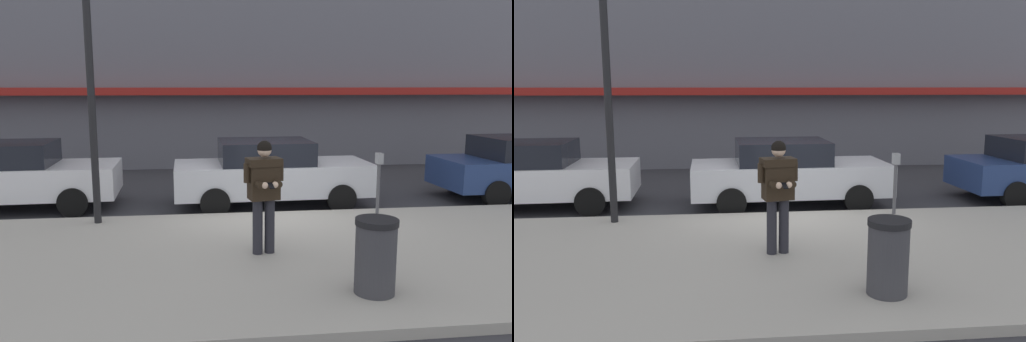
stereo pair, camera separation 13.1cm
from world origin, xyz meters
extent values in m
plane|color=#333338|center=(0.00, 0.00, 0.00)|extent=(80.00, 80.00, 0.00)
cube|color=#A8A399|center=(1.00, -2.85, 0.07)|extent=(32.00, 5.30, 0.14)
cube|color=silver|center=(1.00, 0.05, 0.00)|extent=(28.00, 0.12, 0.01)
cube|color=maroon|center=(1.00, 6.15, 2.60)|extent=(26.60, 0.70, 0.24)
cube|color=silver|center=(-5.57, 1.22, 0.67)|extent=(4.55, 1.96, 0.70)
cube|color=black|center=(-5.75, 1.21, 1.28)|extent=(2.12, 1.70, 0.52)
cylinder|color=black|center=(-4.20, 2.12, 0.32)|extent=(0.65, 0.24, 0.64)
cylinder|color=black|center=(-4.15, 0.41, 0.32)|extent=(0.65, 0.24, 0.64)
cube|color=silver|center=(0.24, 0.91, 0.67)|extent=(4.54, 1.92, 0.70)
cube|color=black|center=(0.06, 0.91, 1.28)|extent=(2.11, 1.68, 0.52)
cylinder|color=black|center=(1.61, 1.80, 0.32)|extent=(0.64, 0.23, 0.64)
cylinder|color=black|center=(1.65, 0.09, 0.32)|extent=(0.64, 0.23, 0.64)
cylinder|color=black|center=(-1.18, 1.74, 0.32)|extent=(0.64, 0.23, 0.64)
cylinder|color=black|center=(-1.14, 0.03, 0.32)|extent=(0.64, 0.23, 0.64)
cylinder|color=black|center=(5.26, 1.81, 0.32)|extent=(0.65, 0.24, 0.64)
cylinder|color=black|center=(5.32, 0.10, 0.32)|extent=(0.65, 0.24, 0.64)
cylinder|color=#23232B|center=(-0.38, -2.79, 0.58)|extent=(0.16, 0.16, 0.88)
cylinder|color=#23232B|center=(-0.58, -2.83, 0.58)|extent=(0.16, 0.16, 0.88)
cube|color=black|center=(-0.48, -2.81, 1.34)|extent=(0.51, 0.38, 0.64)
cube|color=black|center=(-0.48, -2.81, 1.61)|extent=(0.57, 0.43, 0.12)
cylinder|color=black|center=(-0.22, -2.76, 1.45)|extent=(0.11, 0.11, 0.30)
cylinder|color=black|center=(-0.31, -2.94, 1.30)|extent=(0.15, 0.31, 0.10)
sphere|color=beige|center=(-0.35, -3.09, 1.30)|extent=(0.10, 0.10, 0.10)
cylinder|color=black|center=(-0.75, -2.86, 1.45)|extent=(0.11, 0.11, 0.30)
cylinder|color=black|center=(-0.60, -3.00, 1.30)|extent=(0.15, 0.31, 0.10)
sphere|color=beige|center=(-0.50, -3.12, 1.30)|extent=(0.10, 0.10, 0.10)
cube|color=black|center=(-0.42, -3.15, 1.30)|extent=(0.10, 0.15, 0.07)
sphere|color=beige|center=(-0.47, -2.84, 1.80)|extent=(0.22, 0.22, 0.22)
sphere|color=black|center=(-0.47, -2.84, 1.83)|extent=(0.23, 0.23, 0.23)
cylinder|color=black|center=(-3.44, -0.65, 2.44)|extent=(0.14, 0.14, 4.60)
cylinder|color=#4C4C51|center=(2.22, -0.60, 0.67)|extent=(0.07, 0.07, 1.05)
cube|color=gray|center=(2.22, -0.60, 1.30)|extent=(0.12, 0.18, 0.22)
cylinder|color=#38383D|center=(0.72, -4.52, 0.59)|extent=(0.52, 0.52, 0.90)
cylinder|color=black|center=(0.72, -4.52, 1.08)|extent=(0.55, 0.55, 0.08)
camera|label=1|loc=(-1.52, -10.36, 2.76)|focal=35.00mm
camera|label=2|loc=(-1.39, -10.37, 2.76)|focal=35.00mm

